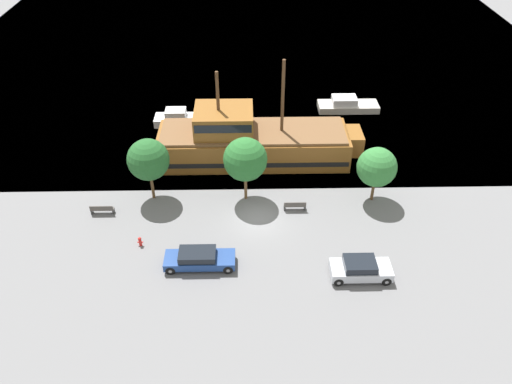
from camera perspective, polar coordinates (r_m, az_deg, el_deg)
name	(u,v)px	position (r m, az deg, el deg)	size (l,w,h in m)	color
ground_plane	(258,219)	(39.20, 0.26, -3.15)	(160.00, 160.00, 0.00)	slate
water_surface	(251,30)	(78.21, -0.54, 18.01)	(80.00, 80.00, 0.00)	teal
pirate_ship	(250,141)	(45.37, -0.64, 5.85)	(18.39, 5.35, 9.51)	brown
moored_boat_dockside	(347,105)	(55.33, 10.37, 9.75)	(6.43, 2.33, 1.48)	#B7B2A8
moored_boat_outer	(179,119)	(52.27, -8.78, 8.30)	(5.13, 2.04, 1.59)	silver
parked_car_curb_front	(360,269)	(34.99, 11.85, -8.58)	(4.14, 1.89, 1.42)	#B7BCC6
parked_car_curb_mid	(199,259)	(35.23, -6.51, -7.58)	(4.92, 1.79, 1.32)	navy
fire_hydrant	(140,241)	(37.67, -13.11, -5.49)	(0.42, 0.25, 0.76)	red
bench_promenade_east	(295,206)	(39.97, 4.47, -1.56)	(1.76, 0.45, 0.85)	#4C4742
bench_promenade_west	(102,209)	(41.32, -17.19, -1.91)	(1.83, 0.45, 0.85)	#4C4742
tree_row_east	(148,160)	(40.20, -12.21, 3.62)	(3.35, 3.35, 5.40)	brown
tree_row_mideast	(245,159)	(39.17, -1.24, 3.74)	(3.50, 3.50, 5.57)	brown
tree_row_midwest	(377,167)	(40.50, 13.64, 2.77)	(3.18, 3.18, 4.79)	brown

